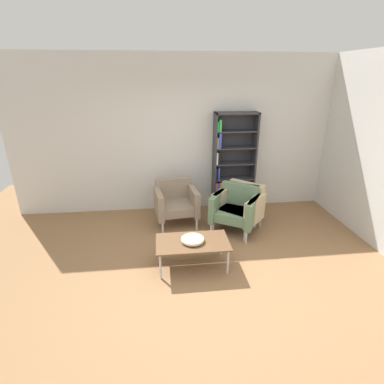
{
  "coord_description": "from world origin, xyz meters",
  "views": [
    {
      "loc": [
        -0.47,
        -3.07,
        2.53
      ],
      "look_at": [
        -0.03,
        0.84,
        0.95
      ],
      "focal_mm": 27.51,
      "sensor_mm": 36.0,
      "label": 1
    }
  ],
  "objects_px": {
    "armchair_corner_red": "(176,202)",
    "armchair_near_window": "(240,206)",
    "decorative_bowl": "(193,239)",
    "coffee_table_low": "(193,243)",
    "bookshelf_tall": "(231,164)",
    "armchair_spare_guest": "(236,208)"
  },
  "relations": [
    {
      "from": "armchair_corner_red",
      "to": "armchair_near_window",
      "type": "bearing_deg",
      "value": -23.11
    },
    {
      "from": "decorative_bowl",
      "to": "coffee_table_low",
      "type": "bearing_deg",
      "value": -90.0
    },
    {
      "from": "coffee_table_low",
      "to": "armchair_near_window",
      "type": "distance_m",
      "value": 1.41
    },
    {
      "from": "coffee_table_low",
      "to": "armchair_corner_red",
      "type": "distance_m",
      "value": 1.36
    },
    {
      "from": "bookshelf_tall",
      "to": "armchair_corner_red",
      "type": "distance_m",
      "value": 1.32
    },
    {
      "from": "coffee_table_low",
      "to": "armchair_corner_red",
      "type": "bearing_deg",
      "value": 96.25
    },
    {
      "from": "coffee_table_low",
      "to": "armchair_spare_guest",
      "type": "distance_m",
      "value": 1.29
    },
    {
      "from": "armchair_spare_guest",
      "to": "armchair_near_window",
      "type": "distance_m",
      "value": 0.12
    },
    {
      "from": "bookshelf_tall",
      "to": "armchair_corner_red",
      "type": "bearing_deg",
      "value": -155.25
    },
    {
      "from": "coffee_table_low",
      "to": "decorative_bowl",
      "type": "relative_size",
      "value": 3.12
    },
    {
      "from": "armchair_near_window",
      "to": "decorative_bowl",
      "type": "bearing_deg",
      "value": -88.8
    },
    {
      "from": "decorative_bowl",
      "to": "armchair_near_window",
      "type": "relative_size",
      "value": 0.34
    },
    {
      "from": "decorative_bowl",
      "to": "armchair_corner_red",
      "type": "relative_size",
      "value": 0.4
    },
    {
      "from": "armchair_spare_guest",
      "to": "decorative_bowl",
      "type": "bearing_deg",
      "value": -99.91
    },
    {
      "from": "armchair_near_window",
      "to": "armchair_spare_guest",
      "type": "bearing_deg",
      "value": -96.35
    },
    {
      "from": "bookshelf_tall",
      "to": "coffee_table_low",
      "type": "distance_m",
      "value": 2.17
    },
    {
      "from": "armchair_corner_red",
      "to": "armchair_spare_guest",
      "type": "bearing_deg",
      "value": -28.66
    },
    {
      "from": "armchair_spare_guest",
      "to": "armchair_corner_red",
      "type": "height_order",
      "value": "same"
    },
    {
      "from": "bookshelf_tall",
      "to": "armchair_spare_guest",
      "type": "distance_m",
      "value": 1.04
    },
    {
      "from": "decorative_bowl",
      "to": "armchair_spare_guest",
      "type": "bearing_deg",
      "value": 48.68
    },
    {
      "from": "bookshelf_tall",
      "to": "decorative_bowl",
      "type": "height_order",
      "value": "bookshelf_tall"
    },
    {
      "from": "bookshelf_tall",
      "to": "coffee_table_low",
      "type": "xyz_separation_m",
      "value": [
        -0.96,
        -1.86,
        -0.56
      ]
    }
  ]
}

